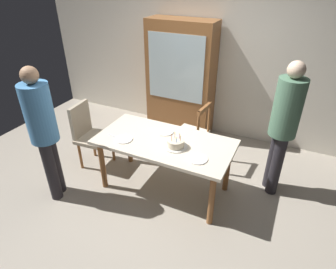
% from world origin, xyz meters
% --- Properties ---
extents(ground, '(6.40, 6.40, 0.00)m').
position_xyz_m(ground, '(0.00, 0.00, 0.00)').
color(ground, '#9E9384').
extents(back_wall, '(6.40, 0.10, 2.60)m').
position_xyz_m(back_wall, '(0.00, 1.85, 1.30)').
color(back_wall, silver).
rests_on(back_wall, ground).
extents(dining_table, '(1.68, 0.84, 0.74)m').
position_xyz_m(dining_table, '(0.00, 0.00, 0.65)').
color(dining_table, beige).
rests_on(dining_table, ground).
extents(birthday_cake, '(0.28, 0.28, 0.16)m').
position_xyz_m(birthday_cake, '(0.18, -0.07, 0.79)').
color(birthday_cake, silver).
rests_on(birthday_cake, dining_table).
extents(plate_near_celebrant, '(0.22, 0.22, 0.01)m').
position_xyz_m(plate_near_celebrant, '(-0.46, -0.19, 0.75)').
color(plate_near_celebrant, white).
rests_on(plate_near_celebrant, dining_table).
extents(plate_far_side, '(0.22, 0.22, 0.01)m').
position_xyz_m(plate_far_side, '(-0.08, 0.19, 0.75)').
color(plate_far_side, white).
rests_on(plate_far_side, dining_table).
extents(plate_near_guest, '(0.22, 0.22, 0.01)m').
position_xyz_m(plate_near_guest, '(0.50, -0.19, 0.75)').
color(plate_near_guest, white).
rests_on(plate_near_guest, dining_table).
extents(fork_near_celebrant, '(0.18, 0.05, 0.01)m').
position_xyz_m(fork_near_celebrant, '(-0.62, -0.18, 0.74)').
color(fork_near_celebrant, silver).
rests_on(fork_near_celebrant, dining_table).
extents(fork_far_side, '(0.18, 0.05, 0.01)m').
position_xyz_m(fork_far_side, '(-0.24, 0.17, 0.74)').
color(fork_far_side, silver).
rests_on(fork_far_side, dining_table).
extents(chair_spindle_back, '(0.48, 0.48, 0.95)m').
position_xyz_m(chair_spindle_back, '(0.09, 0.74, 0.46)').
color(chair_spindle_back, beige).
rests_on(chair_spindle_back, ground).
extents(chair_upholstered, '(0.48, 0.47, 0.95)m').
position_xyz_m(chair_upholstered, '(-1.23, 0.04, 0.53)').
color(chair_upholstered, tan).
rests_on(chair_upholstered, ground).
extents(person_celebrant, '(0.32, 0.32, 1.70)m').
position_xyz_m(person_celebrant, '(-1.20, -0.70, 0.97)').
color(person_celebrant, '#262328').
rests_on(person_celebrant, ground).
extents(person_guest, '(0.32, 0.32, 1.73)m').
position_xyz_m(person_guest, '(1.27, 0.60, 0.99)').
color(person_guest, '#262328').
rests_on(person_guest, ground).
extents(china_cabinet, '(1.10, 0.45, 1.90)m').
position_xyz_m(china_cabinet, '(-0.46, 1.56, 0.95)').
color(china_cabinet, brown).
rests_on(china_cabinet, ground).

